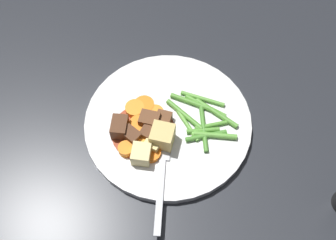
# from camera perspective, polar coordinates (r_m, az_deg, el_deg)

# --- Properties ---
(ground_plane) EXTENTS (3.00, 3.00, 0.00)m
(ground_plane) POSITION_cam_1_polar(r_m,az_deg,el_deg) (0.63, 0.00, -0.65)
(ground_plane) COLOR #26282D
(dinner_plate) EXTENTS (0.27, 0.27, 0.01)m
(dinner_plate) POSITION_cam_1_polar(r_m,az_deg,el_deg) (0.63, 0.00, -0.33)
(dinner_plate) COLOR white
(dinner_plate) RESTS_ON ground_plane
(stew_sauce) EXTENTS (0.10, 0.10, 0.00)m
(stew_sauce) POSITION_cam_1_polar(r_m,az_deg,el_deg) (0.61, -3.76, -1.75)
(stew_sauce) COLOR #93381E
(stew_sauce) RESTS_ON dinner_plate
(carrot_slice_0) EXTENTS (0.04, 0.04, 0.01)m
(carrot_slice_0) POSITION_cam_1_polar(r_m,az_deg,el_deg) (0.62, -1.90, 1.02)
(carrot_slice_0) COLOR orange
(carrot_slice_0) RESTS_ON dinner_plate
(carrot_slice_1) EXTENTS (0.04, 0.04, 0.01)m
(carrot_slice_1) POSITION_cam_1_polar(r_m,az_deg,el_deg) (0.60, -4.24, -3.07)
(carrot_slice_1) COLOR orange
(carrot_slice_1) RESTS_ON dinner_plate
(carrot_slice_2) EXTENTS (0.04, 0.04, 0.01)m
(carrot_slice_2) POSITION_cam_1_polar(r_m,az_deg,el_deg) (0.63, -3.60, 2.15)
(carrot_slice_2) COLOR orange
(carrot_slice_2) RESTS_ON dinner_plate
(carrot_slice_3) EXTENTS (0.03, 0.03, 0.01)m
(carrot_slice_3) POSITION_cam_1_polar(r_m,az_deg,el_deg) (0.59, -6.35, -4.38)
(carrot_slice_3) COLOR orange
(carrot_slice_3) RESTS_ON dinner_plate
(carrot_slice_4) EXTENTS (0.04, 0.04, 0.01)m
(carrot_slice_4) POSITION_cam_1_polar(r_m,az_deg,el_deg) (0.61, -1.17, -1.35)
(carrot_slice_4) COLOR orange
(carrot_slice_4) RESTS_ON dinner_plate
(carrot_slice_5) EXTENTS (0.04, 0.04, 0.01)m
(carrot_slice_5) POSITION_cam_1_polar(r_m,az_deg,el_deg) (0.61, -4.35, -0.72)
(carrot_slice_5) COLOR orange
(carrot_slice_5) RESTS_ON dinner_plate
(carrot_slice_6) EXTENTS (0.04, 0.04, 0.01)m
(carrot_slice_6) POSITION_cam_1_polar(r_m,az_deg,el_deg) (0.59, -2.57, -4.98)
(carrot_slice_6) COLOR orange
(carrot_slice_6) RESTS_ON dinner_plate
(carrot_slice_7) EXTENTS (0.04, 0.04, 0.01)m
(carrot_slice_7) POSITION_cam_1_polar(r_m,az_deg,el_deg) (0.63, -5.01, 1.65)
(carrot_slice_7) COLOR orange
(carrot_slice_7) RESTS_ON dinner_plate
(potato_chunk_0) EXTENTS (0.04, 0.04, 0.03)m
(potato_chunk_0) POSITION_cam_1_polar(r_m,az_deg,el_deg) (0.58, -4.05, -5.16)
(potato_chunk_0) COLOR #EAD68C
(potato_chunk_0) RESTS_ON dinner_plate
(potato_chunk_1) EXTENTS (0.04, 0.04, 0.02)m
(potato_chunk_1) POSITION_cam_1_polar(r_m,az_deg,el_deg) (0.59, -2.12, -3.47)
(potato_chunk_1) COLOR #E5CC7A
(potato_chunk_1) RESTS_ON dinner_plate
(potato_chunk_2) EXTENTS (0.05, 0.05, 0.04)m
(potato_chunk_2) POSITION_cam_1_polar(r_m,az_deg,el_deg) (0.59, -0.85, -2.51)
(potato_chunk_2) COLOR #DBBC6B
(potato_chunk_2) RESTS_ON dinner_plate
(meat_chunk_0) EXTENTS (0.04, 0.04, 0.03)m
(meat_chunk_0) POSITION_cam_1_polar(r_m,az_deg,el_deg) (0.60, -7.34, -0.90)
(meat_chunk_0) COLOR #56331E
(meat_chunk_0) RESTS_ON dinner_plate
(meat_chunk_1) EXTENTS (0.04, 0.04, 0.02)m
(meat_chunk_1) POSITION_cam_1_polar(r_m,az_deg,el_deg) (0.60, -2.55, -1.97)
(meat_chunk_1) COLOR #56331E
(meat_chunk_1) RESTS_ON dinner_plate
(meat_chunk_2) EXTENTS (0.04, 0.04, 0.02)m
(meat_chunk_2) POSITION_cam_1_polar(r_m,az_deg,el_deg) (0.61, -2.73, -0.33)
(meat_chunk_2) COLOR brown
(meat_chunk_2) RESTS_ON dinner_plate
(meat_chunk_3) EXTENTS (0.03, 0.03, 0.02)m
(meat_chunk_3) POSITION_cam_1_polar(r_m,az_deg,el_deg) (0.61, -0.73, 0.53)
(meat_chunk_3) COLOR brown
(meat_chunk_3) RESTS_ON dinner_plate
(meat_chunk_4) EXTENTS (0.03, 0.03, 0.02)m
(meat_chunk_4) POSITION_cam_1_polar(r_m,az_deg,el_deg) (0.60, -5.52, -2.41)
(meat_chunk_4) COLOR #56331E
(meat_chunk_4) RESTS_ON dinner_plate
(green_bean_0) EXTENTS (0.07, 0.03, 0.01)m
(green_bean_0) POSITION_cam_1_polar(r_m,az_deg,el_deg) (0.61, 7.11, -2.32)
(green_bean_0) COLOR #66AD42
(green_bean_0) RESTS_ON dinner_plate
(green_bean_1) EXTENTS (0.07, 0.01, 0.01)m
(green_bean_1) POSITION_cam_1_polar(r_m,az_deg,el_deg) (0.60, 5.76, -2.40)
(green_bean_1) COLOR #4C8E33
(green_bean_1) RESTS_ON dinner_plate
(green_bean_2) EXTENTS (0.03, 0.08, 0.01)m
(green_bean_2) POSITION_cam_1_polar(r_m,az_deg,el_deg) (0.61, 5.40, -1.26)
(green_bean_2) COLOR #4C8E33
(green_bean_2) RESTS_ON dinner_plate
(green_bean_3) EXTENTS (0.05, 0.07, 0.01)m
(green_bean_3) POSITION_cam_1_polar(r_m,az_deg,el_deg) (0.63, 7.31, 1.05)
(green_bean_3) COLOR #599E38
(green_bean_3) RESTS_ON dinner_plate
(green_bean_4) EXTENTS (0.06, 0.06, 0.01)m
(green_bean_4) POSITION_cam_1_polar(r_m,az_deg,el_deg) (0.63, 5.66, 2.10)
(green_bean_4) COLOR #599E38
(green_bean_4) RESTS_ON dinner_plate
(green_bean_5) EXTENTS (0.05, 0.07, 0.01)m
(green_bean_5) POSITION_cam_1_polar(r_m,az_deg,el_deg) (0.62, 2.46, 0.91)
(green_bean_5) COLOR #599E38
(green_bean_5) RESTS_ON dinner_plate
(green_bean_6) EXTENTS (0.06, 0.05, 0.01)m
(green_bean_6) POSITION_cam_1_polar(r_m,az_deg,el_deg) (0.63, 3.60, 2.65)
(green_bean_6) COLOR #599E38
(green_bean_6) RESTS_ON dinner_plate
(green_bean_7) EXTENTS (0.05, 0.01, 0.01)m
(green_bean_7) POSITION_cam_1_polar(r_m,az_deg,el_deg) (0.62, 6.50, -0.80)
(green_bean_7) COLOR #599E38
(green_bean_7) RESTS_ON dinner_plate
(green_bean_8) EXTENTS (0.05, 0.02, 0.01)m
(green_bean_8) POSITION_cam_1_polar(r_m,az_deg,el_deg) (0.61, 5.31, -1.59)
(green_bean_8) COLOR #599E38
(green_bean_8) RESTS_ON dinner_plate
(green_bean_9) EXTENTS (0.07, 0.05, 0.01)m
(green_bean_9) POSITION_cam_1_polar(r_m,az_deg,el_deg) (0.64, 5.23, 3.21)
(green_bean_9) COLOR #66AD42
(green_bean_9) RESTS_ON dinner_plate
(green_bean_10) EXTENTS (0.02, 0.07, 0.01)m
(green_bean_10) POSITION_cam_1_polar(r_m,az_deg,el_deg) (0.61, 2.71, -0.40)
(green_bean_10) COLOR #66AD42
(green_bean_10) RESTS_ON dinner_plate
(fork) EXTENTS (0.07, 0.17, 0.00)m
(fork) POSITION_cam_1_polar(r_m,az_deg,el_deg) (0.58, -0.98, -8.02)
(fork) COLOR silver
(fork) RESTS_ON dinner_plate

